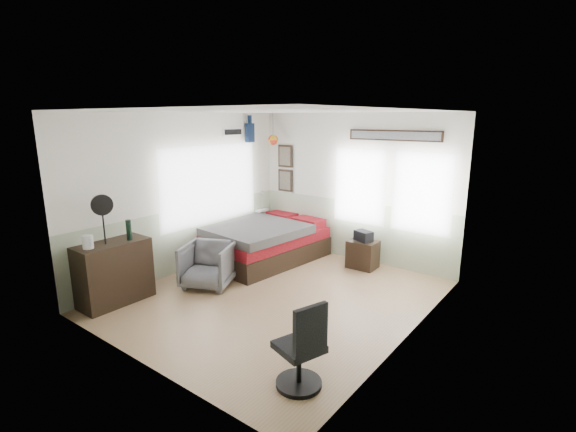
# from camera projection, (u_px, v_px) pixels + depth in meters

# --- Properties ---
(ground_plane) EXTENTS (4.00, 4.50, 0.01)m
(ground_plane) POSITION_uv_depth(u_px,v_px,m) (277.00, 297.00, 6.25)
(ground_plane) COLOR tan
(room_shell) EXTENTS (4.02, 4.52, 2.71)m
(room_shell) POSITION_uv_depth(u_px,v_px,m) (280.00, 188.00, 6.06)
(room_shell) COLOR white
(room_shell) RESTS_ON ground_plane
(wall_decor) EXTENTS (3.55, 1.32, 1.44)m
(wall_decor) POSITION_uv_depth(u_px,v_px,m) (296.00, 145.00, 7.93)
(wall_decor) COLOR black
(wall_decor) RESTS_ON room_shell
(bed) EXTENTS (1.74, 2.32, 0.70)m
(bed) POSITION_uv_depth(u_px,v_px,m) (263.00, 242.00, 7.81)
(bed) COLOR black
(bed) RESTS_ON ground_plane
(dresser) EXTENTS (0.48, 1.00, 0.90)m
(dresser) POSITION_uv_depth(u_px,v_px,m) (114.00, 273.00, 5.96)
(dresser) COLOR black
(dresser) RESTS_ON ground_plane
(armchair) EXTENTS (0.99, 1.00, 0.69)m
(armchair) POSITION_uv_depth(u_px,v_px,m) (208.00, 265.00, 6.57)
(armchair) COLOR slate
(armchair) RESTS_ON ground_plane
(nightstand) EXTENTS (0.50, 0.40, 0.49)m
(nightstand) POSITION_uv_depth(u_px,v_px,m) (363.00, 254.00, 7.40)
(nightstand) COLOR black
(nightstand) RESTS_ON ground_plane
(task_chair) EXTENTS (0.52, 0.52, 0.93)m
(task_chair) POSITION_uv_depth(u_px,v_px,m) (302.00, 354.00, 4.05)
(task_chair) COLOR black
(task_chair) RESTS_ON ground_plane
(kettle) EXTENTS (0.16, 0.14, 0.18)m
(kettle) POSITION_uv_depth(u_px,v_px,m) (88.00, 242.00, 5.57)
(kettle) COLOR silver
(kettle) RESTS_ON dresser
(bottle) EXTENTS (0.07, 0.07, 0.30)m
(bottle) POSITION_uv_depth(u_px,v_px,m) (129.00, 230.00, 5.94)
(bottle) COLOR black
(bottle) RESTS_ON dresser
(stand_fan) EXTENTS (0.15, 0.28, 0.71)m
(stand_fan) POSITION_uv_depth(u_px,v_px,m) (102.00, 206.00, 5.65)
(stand_fan) COLOR black
(stand_fan) RESTS_ON dresser
(black_bag) EXTENTS (0.36, 0.29, 0.18)m
(black_bag) POSITION_uv_depth(u_px,v_px,m) (364.00, 236.00, 7.32)
(black_bag) COLOR black
(black_bag) RESTS_ON nightstand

